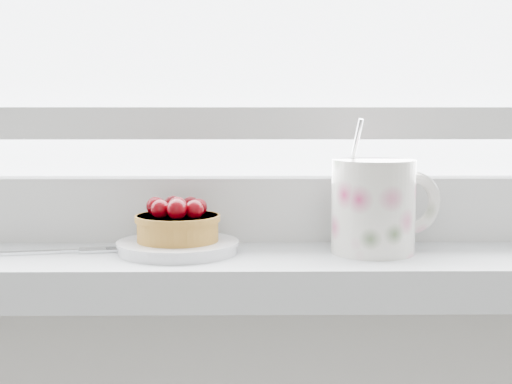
{
  "coord_description": "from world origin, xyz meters",
  "views": [
    {
      "loc": [
        0.0,
        1.17,
        1.08
      ],
      "look_at": [
        0.01,
        1.88,
        1.0
      ],
      "focal_mm": 50.0,
      "sensor_mm": 36.0,
      "label": 1
    }
  ],
  "objects_px": {
    "raspberry_tart": "(178,222)",
    "floral_mug": "(376,204)",
    "fork": "(45,252)",
    "saucer": "(178,247)"
  },
  "relations": [
    {
      "from": "fork",
      "to": "saucer",
      "type": "bearing_deg",
      "value": 0.98
    },
    {
      "from": "raspberry_tart",
      "to": "floral_mug",
      "type": "relative_size",
      "value": 0.63
    },
    {
      "from": "raspberry_tart",
      "to": "fork",
      "type": "height_order",
      "value": "raspberry_tart"
    },
    {
      "from": "raspberry_tart",
      "to": "fork",
      "type": "relative_size",
      "value": 0.49
    },
    {
      "from": "raspberry_tart",
      "to": "fork",
      "type": "distance_m",
      "value": 0.14
    },
    {
      "from": "saucer",
      "to": "raspberry_tart",
      "type": "bearing_deg",
      "value": -107.82
    },
    {
      "from": "saucer",
      "to": "floral_mug",
      "type": "bearing_deg",
      "value": -0.28
    },
    {
      "from": "fork",
      "to": "floral_mug",
      "type": "bearing_deg",
      "value": 0.23
    },
    {
      "from": "saucer",
      "to": "fork",
      "type": "bearing_deg",
      "value": -179.02
    },
    {
      "from": "saucer",
      "to": "fork",
      "type": "relative_size",
      "value": 0.7
    }
  ]
}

